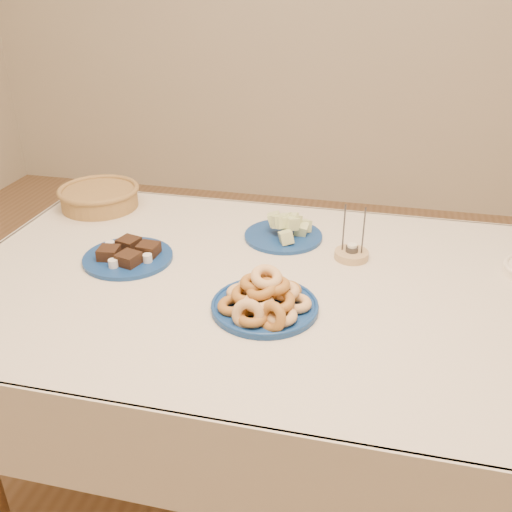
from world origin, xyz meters
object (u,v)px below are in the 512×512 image
brownie_plate (128,255)px  donut_platter (265,299)px  melon_plate (285,230)px  candle_holder (351,254)px  wicker_basket (99,196)px  dining_table (260,312)px

brownie_plate → donut_platter: bearing=-21.3°
donut_platter → brownie_plate: 0.49m
melon_plate → candle_holder: (0.22, -0.09, -0.01)m
donut_platter → wicker_basket: donut_platter is taller
melon_plate → candle_holder: bearing=-22.8°
dining_table → brownie_plate: (-0.41, 0.03, 0.12)m
dining_table → brownie_plate: bearing=176.3°
dining_table → candle_holder: 0.32m
donut_platter → wicker_basket: 0.90m
wicker_basket → candle_holder: (0.91, -0.19, -0.02)m
donut_platter → melon_plate: bearing=93.7°
melon_plate → candle_holder: candle_holder is taller
candle_holder → brownie_plate: bearing=-165.9°
brownie_plate → melon_plate: bearing=30.7°
dining_table → melon_plate: size_ratio=5.33×
dining_table → brownie_plate: brownie_plate is taller
candle_holder → donut_platter: bearing=-119.3°
dining_table → wicker_basket: bearing=150.6°
melon_plate → brownie_plate: bearing=-149.3°
brownie_plate → candle_holder: 0.66m
donut_platter → melon_plate: 0.43m
dining_table → candle_holder: (0.24, 0.19, 0.12)m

